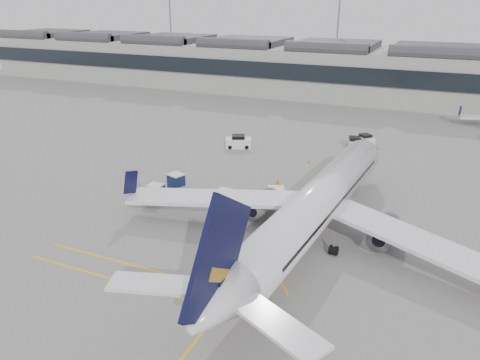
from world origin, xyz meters
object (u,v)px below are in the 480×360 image
at_px(ramp_agent_a, 278,188).
at_px(pushback_tug, 185,194).
at_px(baggage_cart_a, 276,196).
at_px(ramp_agent_b, 248,202).
at_px(airliner_main, 315,207).
at_px(belt_loader, 234,205).

distance_m(ramp_agent_a, pushback_tug, 10.98).
distance_m(baggage_cart_a, ramp_agent_b, 3.42).
bearing_deg(ramp_agent_b, ramp_agent_a, -141.23).
height_order(airliner_main, baggage_cart_a, airliner_main).
bearing_deg(pushback_tug, ramp_agent_a, 49.89).
bearing_deg(belt_loader, pushback_tug, -173.15).
height_order(ramp_agent_a, pushback_tug, ramp_agent_a).
distance_m(baggage_cart_a, ramp_agent_a, 2.72).
bearing_deg(ramp_agent_b, airliner_main, 123.72).
distance_m(ramp_agent_b, pushback_tug, 7.94).
bearing_deg(baggage_cart_a, airliner_main, -68.18).
bearing_deg(airliner_main, ramp_agent_a, 132.55).
height_order(airliner_main, ramp_agent_a, airliner_main).
relative_size(airliner_main, ramp_agent_a, 23.18).
distance_m(belt_loader, ramp_agent_b, 1.57).
relative_size(baggage_cart_a, ramp_agent_a, 1.29).
bearing_deg(pushback_tug, belt_loader, 17.58).
bearing_deg(airliner_main, baggage_cart_a, 139.47).
height_order(belt_loader, ramp_agent_b, belt_loader).
distance_m(ramp_agent_a, ramp_agent_b, 5.31).
xyz_separation_m(baggage_cart_a, pushback_tug, (-10.33, -2.70, -0.53)).
bearing_deg(ramp_agent_a, pushback_tug, -171.23).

